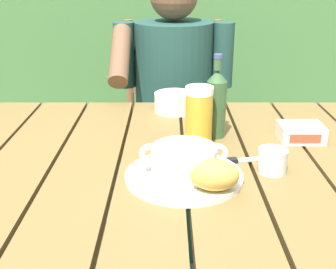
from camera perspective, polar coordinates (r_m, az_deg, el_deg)
The scene contains 13 objects.
dining_table at distance 1.15m, azimuth -1.95°, elevation -6.73°, with size 1.47×0.98×0.72m.
hedge_backdrop at distance 2.93m, azimuth 2.42°, elevation 14.99°, with size 3.86×0.85×1.81m.
chair_near_diner at distance 2.07m, azimuth 0.76°, elevation 0.98°, with size 0.45×0.43×0.95m.
person_eating at distance 1.81m, azimuth 0.77°, elevation 5.67°, with size 0.48×0.47×1.18m.
serving_plate at distance 1.02m, azimuth 2.19°, elevation -5.40°, with size 0.27×0.27×0.01m.
soup_bowl at distance 1.00m, azimuth 2.22°, elevation -3.32°, with size 0.20×0.15×0.07m.
bread_roll at distance 0.94m, azimuth 6.23°, elevation -5.27°, with size 0.11×0.08×0.07m.
beer_glass at distance 1.18m, azimuth 4.17°, elevation 2.41°, with size 0.08×0.08×0.16m.
beer_bottle at distance 1.24m, azimuth 6.44°, elevation 4.16°, with size 0.06×0.06×0.24m.
water_glass_small at distance 1.07m, azimuth 13.57°, elevation -3.34°, with size 0.07×0.07×0.06m.
butter_tub at distance 1.28m, azimuth 17.03°, elevation 0.25°, with size 0.12×0.09×0.05m.
table_knife at distance 1.11m, azimuth 8.96°, elevation -3.37°, with size 0.16×0.05×0.01m.
diner_bowl at distance 1.47m, azimuth 1.03°, elevation 4.23°, with size 0.14×0.14×0.06m.
Camera 1 is at (0.04, -1.02, 1.19)m, focal length 46.78 mm.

